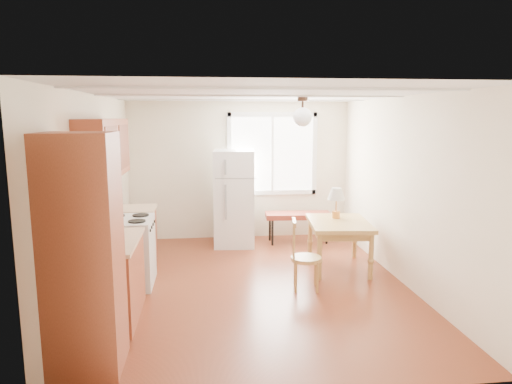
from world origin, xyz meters
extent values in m
cube|color=#552011|center=(0.00, 0.00, 0.00)|extent=(4.60, 5.60, 0.12)
cube|color=white|center=(0.00, 0.00, 2.50)|extent=(4.60, 5.60, 0.12)
cube|color=#F0E2C0|center=(0.00, 2.50, 1.25)|extent=(4.60, 0.10, 2.50)
cube|color=#F0E2C0|center=(0.00, -2.50, 1.25)|extent=(4.60, 0.10, 2.50)
cube|color=#F0E2C0|center=(-2.00, 0.00, 1.25)|extent=(0.10, 5.60, 2.50)
cube|color=#F0E2C0|center=(2.00, 0.00, 1.25)|extent=(0.10, 5.60, 2.50)
cube|color=brown|center=(-1.70, -1.85, 1.05)|extent=(0.60, 0.60, 2.10)
cube|color=brown|center=(-1.70, -0.85, 0.43)|extent=(0.60, 1.10, 0.86)
cube|color=tan|center=(-1.69, -0.85, 0.88)|extent=(0.62, 1.14, 0.04)
cube|color=white|center=(-1.68, 0.20, 0.45)|extent=(0.65, 0.76, 0.90)
cube|color=brown|center=(-1.70, 0.95, 0.43)|extent=(0.60, 0.60, 0.86)
cube|color=brown|center=(-1.83, -0.15, 1.85)|extent=(0.33, 1.60, 0.70)
cube|color=white|center=(0.60, 2.48, 1.55)|extent=(1.50, 0.02, 1.35)
cylinder|color=#322016|center=(0.70, 0.40, 2.46)|extent=(0.14, 0.14, 0.06)
cylinder|color=#322016|center=(0.70, 0.40, 2.36)|extent=(0.03, 0.03, 0.16)
sphere|color=white|center=(0.70, 0.40, 2.22)|extent=(0.26, 0.26, 0.26)
cube|color=white|center=(-0.13, 1.97, 0.83)|extent=(0.75, 0.75, 1.66)
cube|color=gray|center=(-0.13, 1.63, 1.22)|extent=(0.68, 0.02, 0.02)
cube|color=gray|center=(-0.31, 1.61, 1.00)|extent=(0.03, 0.03, 1.00)
cube|color=maroon|center=(1.00, 2.01, 0.49)|extent=(1.18, 0.49, 0.09)
cylinder|color=black|center=(0.52, 1.85, 0.22)|extent=(0.04, 0.04, 0.45)
cylinder|color=black|center=(1.49, 1.85, 0.22)|extent=(0.04, 0.04, 0.45)
cylinder|color=black|center=(0.52, 2.17, 0.22)|extent=(0.04, 0.04, 0.45)
cylinder|color=black|center=(1.49, 2.17, 0.22)|extent=(0.04, 0.04, 0.45)
cube|color=#A17B3E|center=(1.31, 0.55, 0.68)|extent=(0.96, 1.22, 0.06)
cube|color=#A17B3E|center=(1.31, 0.55, 0.60)|extent=(0.85, 1.11, 0.10)
cylinder|color=#A17B3E|center=(0.90, 0.09, 0.32)|extent=(0.07, 0.07, 0.65)
cylinder|color=#A17B3E|center=(1.61, 0.02, 0.32)|extent=(0.07, 0.07, 0.65)
cylinder|color=#A17B3E|center=(1.00, 1.08, 0.32)|extent=(0.07, 0.07, 0.65)
cylinder|color=#A17B3E|center=(1.71, 1.01, 0.32)|extent=(0.07, 0.07, 0.65)
cylinder|color=#A17B3E|center=(0.65, -0.22, 0.41)|extent=(0.40, 0.40, 0.05)
cylinder|color=#A17B3E|center=(0.49, -0.33, 0.20)|extent=(0.04, 0.04, 0.41)
cylinder|color=#A17B3E|center=(0.76, -0.37, 0.20)|extent=(0.04, 0.04, 0.41)
cylinder|color=#A17B3E|center=(0.53, -0.06, 0.20)|extent=(0.04, 0.04, 0.41)
cylinder|color=#A17B3E|center=(0.80, -0.11, 0.20)|extent=(0.04, 0.04, 0.41)
cylinder|color=#D08B42|center=(1.32, 0.77, 0.76)|extent=(0.12, 0.12, 0.11)
cylinder|color=#D08B42|center=(1.32, 0.77, 0.90)|extent=(0.02, 0.02, 0.18)
cone|color=silver|center=(1.32, 0.77, 1.08)|extent=(0.27, 0.27, 0.18)
cube|color=black|center=(-1.72, -1.30, 0.94)|extent=(0.21, 0.25, 0.09)
cube|color=black|center=(-1.72, -1.40, 1.14)|extent=(0.20, 0.08, 0.31)
cylinder|color=black|center=(-1.72, -1.24, 1.06)|extent=(0.16, 0.16, 0.13)
cylinder|color=red|center=(-1.81, -0.41, 0.97)|extent=(0.11, 0.11, 0.15)
sphere|color=red|center=(-1.81, -0.41, 1.08)|extent=(0.05, 0.05, 0.05)
camera|label=1|loc=(-0.65, -5.80, 2.23)|focal=32.00mm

